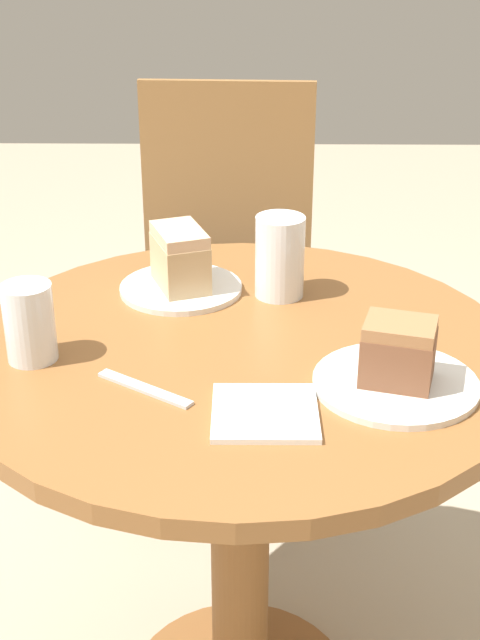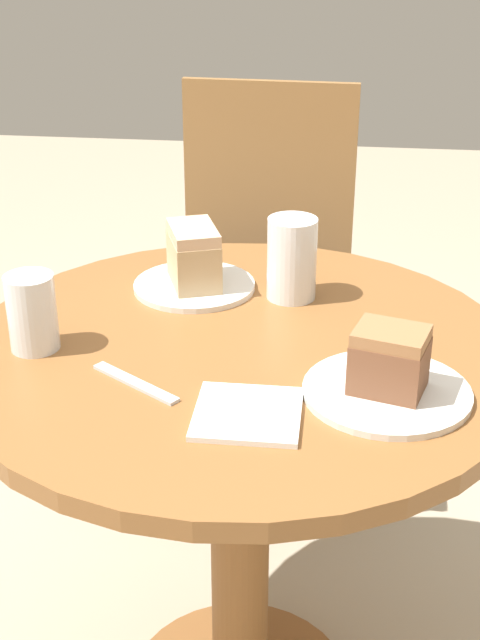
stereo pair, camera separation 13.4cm
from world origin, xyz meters
The scene contains 10 objects.
table centered at (0.00, 0.00, 0.56)m, with size 0.85×0.85×0.74m.
chair centered at (-0.05, 0.80, 0.51)m, with size 0.46×0.44×0.96m.
plate_near centered at (-0.10, 0.20, 0.75)m, with size 0.21×0.21×0.01m.
plate_far centered at (0.22, -0.13, 0.75)m, with size 0.23×0.23×0.01m.
cake_slice_near centered at (-0.10, 0.20, 0.81)m, with size 0.11×0.14×0.10m.
cake_slice_far centered at (0.22, -0.13, 0.80)m, with size 0.11×0.10×0.09m.
glass_lemonade centered at (0.06, 0.18, 0.81)m, with size 0.08×0.08×0.14m.
glass_water centered at (-0.30, -0.05, 0.80)m, with size 0.07×0.07×0.12m.
napkin_stack centered at (0.04, -0.20, 0.75)m, with size 0.14×0.14×0.01m.
spoon centered at (-0.13, -0.14, 0.75)m, with size 0.14×0.10×0.00m.
Camera 1 is at (0.01, -1.20, 1.37)m, focal length 50.00 mm.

